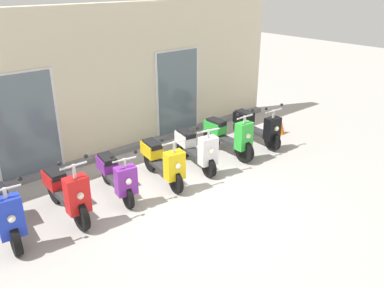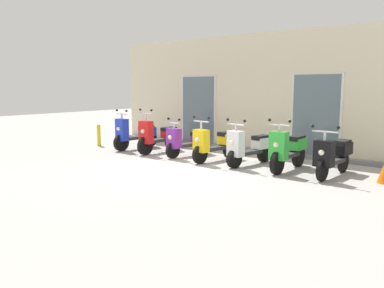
{
  "view_description": "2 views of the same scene",
  "coord_description": "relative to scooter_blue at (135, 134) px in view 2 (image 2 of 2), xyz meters",
  "views": [
    {
      "loc": [
        -4.28,
        -4.82,
        4.02
      ],
      "look_at": [
        0.64,
        1.02,
        0.77
      ],
      "focal_mm": 37.25,
      "sensor_mm": 36.0,
      "label": 1
    },
    {
      "loc": [
        5.83,
        -7.05,
        1.94
      ],
      "look_at": [
        -0.2,
        0.61,
        0.51
      ],
      "focal_mm": 36.52,
      "sensor_mm": 36.0,
      "label": 2
    }
  ],
  "objects": [
    {
      "name": "scooter_red",
      "position": [
        1.03,
        -0.03,
        0.01
      ],
      "size": [
        0.52,
        1.69,
        1.33
      ],
      "color": "black",
      "rests_on": "ground_plane"
    },
    {
      "name": "scooter_blue",
      "position": [
        0.0,
        0.0,
        0.0
      ],
      "size": [
        0.54,
        1.65,
        1.26
      ],
      "color": "black",
      "rests_on": "ground_plane"
    },
    {
      "name": "scooter_green",
      "position": [
        5.11,
        -0.0,
        0.02
      ],
      "size": [
        0.56,
        1.65,
        1.24
      ],
      "color": "black",
      "rests_on": "ground_plane"
    },
    {
      "name": "scooter_yellow",
      "position": [
        3.1,
        -0.08,
        0.01
      ],
      "size": [
        0.62,
        1.62,
        1.21
      ],
      "color": "black",
      "rests_on": "ground_plane"
    },
    {
      "name": "scooter_black",
      "position": [
        6.15,
        0.03,
        0.01
      ],
      "size": [
        0.61,
        1.63,
        1.16
      ],
      "color": "black",
      "rests_on": "ground_plane"
    },
    {
      "name": "scooter_white",
      "position": [
        4.08,
        -0.01,
        -0.01
      ],
      "size": [
        0.67,
        1.58,
        1.18
      ],
      "color": "black",
      "rests_on": "ground_plane"
    },
    {
      "name": "scooter_purple",
      "position": [
        2.08,
        0.06,
        -0.03
      ],
      "size": [
        0.6,
        1.58,
        1.11
      ],
      "color": "black",
      "rests_on": "ground_plane"
    },
    {
      "name": "ground_plane",
      "position": [
        3.06,
        -1.35,
        -0.48
      ],
      "size": [
        40.0,
        40.0,
        0.0
      ],
      "primitive_type": "plane",
      "color": "#A8A39E"
    },
    {
      "name": "curb_bollard",
      "position": [
        -1.46,
        -0.25,
        -0.13
      ],
      "size": [
        0.12,
        0.12,
        0.7
      ],
      "primitive_type": "cylinder",
      "color": "yellow",
      "rests_on": "ground_plane"
    },
    {
      "name": "storefront_facade",
      "position": [
        3.06,
        2.01,
        1.21
      ],
      "size": [
        10.38,
        0.5,
        3.48
      ],
      "color": "beige",
      "rests_on": "ground_plane"
    }
  ]
}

